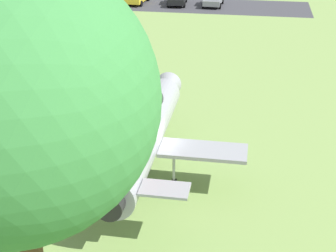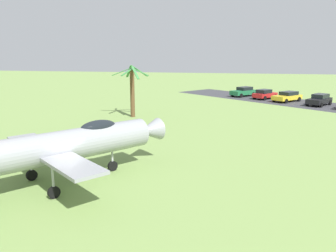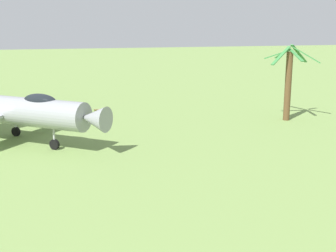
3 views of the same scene
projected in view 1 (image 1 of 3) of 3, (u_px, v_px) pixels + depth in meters
ground_plane at (145, 176)px, 23.48m from camera, size 200.00×200.00×0.00m
parking_strip at (139, 3)px, 57.95m from camera, size 34.74×30.02×0.00m
display_jet at (145, 131)px, 22.92m from camera, size 9.85×11.17×5.31m
shade_tree at (10, 100)px, 10.94m from camera, size 6.54×6.63×11.16m
palm_tree at (1, 27)px, 36.74m from camera, size 4.11×4.25×5.55m
info_plaque at (25, 131)px, 25.85m from camera, size 0.54×0.68×1.14m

